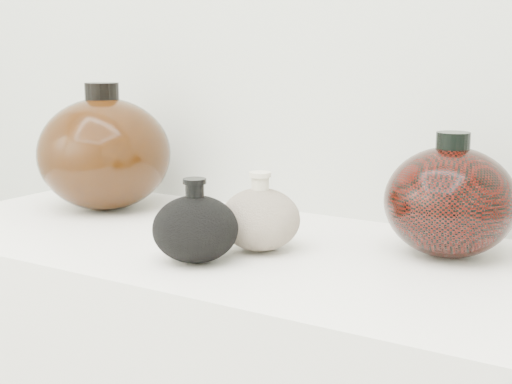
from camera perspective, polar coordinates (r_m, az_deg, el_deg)
The scene contains 4 objects.
black_gourd_vase at distance 1.03m, azimuth -4.87°, elevation -2.90°, with size 0.16×0.16×0.12m.
cream_gourd_vase at distance 1.09m, azimuth 0.33°, elevation -2.15°, with size 0.16×0.16×0.12m.
left_round_pot at distance 1.40m, azimuth -12.04°, elevation 3.04°, with size 0.28×0.28×0.24m.
right_round_pot at distance 1.09m, azimuth 15.25°, elevation -0.72°, with size 0.22×0.22×0.19m.
Camera 1 is at (0.59, 0.03, 1.20)m, focal length 50.00 mm.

